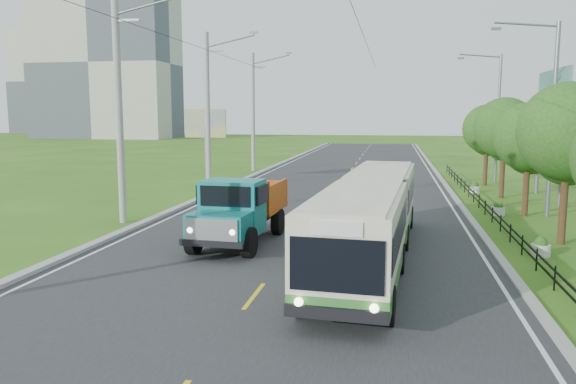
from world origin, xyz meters
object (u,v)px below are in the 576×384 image
(planter_far, at_px, (475,188))
(bus, at_px, (372,213))
(billboard_right, at_px, (553,105))
(dump_truck, at_px, (240,206))
(tree_fifth, at_px, (505,131))
(tree_back, at_px, (488,132))
(billboard_left, at_px, (205,128))
(streetlight_mid, at_px, (550,112))
(tree_third, at_px, (568,137))
(streetlight_far, at_px, (496,113))
(pole_mid, at_px, (208,110))
(pole_near, at_px, (120,108))
(planter_near, at_px, (541,248))
(tree_fourth, at_px, (529,141))
(pole_far, at_px, (253,111))
(planter_mid, at_px, (498,209))

(planter_far, relative_size, bus, 0.05)
(billboard_right, xyz_separation_m, bus, (-9.40, -15.70, -3.73))
(dump_truck, bearing_deg, planter_far, 59.48)
(tree_fifth, height_order, bus, tree_fifth)
(tree_fifth, xyz_separation_m, planter_far, (-1.26, 1.86, -3.57))
(tree_back, relative_size, billboard_left, 1.06)
(tree_back, relative_size, streetlight_mid, 0.61)
(tree_third, height_order, streetlight_mid, streetlight_mid)
(streetlight_far, bearing_deg, tree_back, -112.92)
(planter_far, relative_size, dump_truck, 0.11)
(tree_back, bearing_deg, pole_mid, -164.16)
(pole_mid, bearing_deg, tree_third, -35.36)
(pole_near, bearing_deg, planter_near, -10.09)
(tree_fourth, bearing_deg, billboard_left, 153.01)
(tree_fourth, bearing_deg, pole_far, 133.85)
(billboard_right, bearing_deg, bus, -120.89)
(pole_far, relative_size, dump_truck, 1.66)
(tree_fourth, bearing_deg, planter_mid, -173.61)
(dump_truck, bearing_deg, bus, -16.02)
(pole_far, bearing_deg, billboard_right, -32.30)
(streetlight_mid, relative_size, billboard_right, 1.24)
(tree_third, bearing_deg, pole_far, 126.09)
(tree_back, xyz_separation_m, planter_near, (-1.26, -20.14, -3.37))
(bus, height_order, dump_truck, bus)
(planter_far, bearing_deg, tree_third, -84.82)
(streetlight_far, height_order, dump_truck, streetlight_far)
(tree_back, bearing_deg, dump_truck, -120.59)
(pole_mid, distance_m, planter_far, 17.56)
(dump_truck, bearing_deg, billboard_left, 115.66)
(pole_near, relative_size, planter_mid, 14.93)
(pole_near, bearing_deg, tree_third, -2.71)
(streetlight_mid, distance_m, planter_near, 9.46)
(pole_far, height_order, bus, pole_far)
(planter_mid, height_order, billboard_left, billboard_left)
(tree_fifth, height_order, billboard_right, billboard_right)
(tree_third, xyz_separation_m, planter_mid, (-1.26, 5.86, -3.70))
(pole_far, xyz_separation_m, tree_fourth, (18.12, -18.86, -1.51))
(billboard_right, bearing_deg, tree_fourth, -112.64)
(tree_third, xyz_separation_m, tree_fifth, (-0.00, 12.00, -0.13))
(planter_far, bearing_deg, dump_truck, -123.65)
(pole_far, xyz_separation_m, tree_third, (18.12, -24.86, -1.11))
(pole_mid, distance_m, billboard_right, 20.59)
(tree_back, distance_m, billboard_left, 19.48)
(streetlight_far, bearing_deg, planter_mid, -98.30)
(pole_near, distance_m, pole_far, 24.00)
(billboard_right, distance_m, dump_truck, 20.42)
(tree_back, relative_size, dump_truck, 0.91)
(tree_fifth, distance_m, streetlight_mid, 6.28)
(tree_fifth, bearing_deg, streetlight_mid, -82.71)
(tree_third, bearing_deg, tree_fifth, 90.00)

